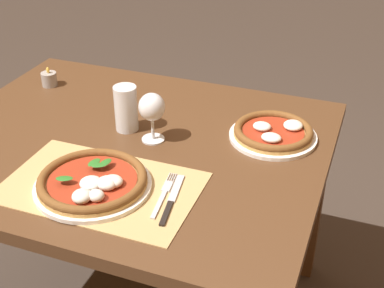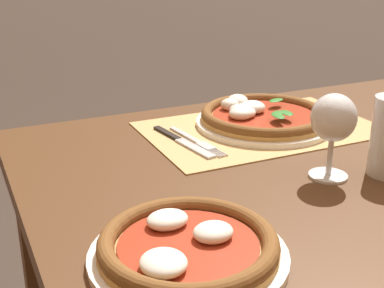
{
  "view_description": "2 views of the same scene",
  "coord_description": "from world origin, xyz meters",
  "px_view_note": "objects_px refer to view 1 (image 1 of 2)",
  "views": [
    {
      "loc": [
        0.68,
        -1.24,
        1.57
      ],
      "look_at": [
        0.22,
        -0.02,
        0.78
      ],
      "focal_mm": 50.0,
      "sensor_mm": 36.0,
      "label": 1
    },
    {
      "loc": [
        0.66,
        0.72,
        1.14
      ],
      "look_at": [
        0.28,
        -0.11,
        0.79
      ],
      "focal_mm": 50.0,
      "sensor_mm": 36.0,
      "label": 2
    }
  ],
  "objects_px": {
    "pint_glass": "(126,109)",
    "votive_candle": "(49,80)",
    "knife": "(172,199)",
    "wine_glass": "(152,109)",
    "pizza_far": "(273,133)",
    "fork": "(164,194)",
    "pizza_near": "(93,182)"
  },
  "relations": [
    {
      "from": "pizza_far",
      "to": "votive_candle",
      "type": "xyz_separation_m",
      "value": [
        -0.86,
        0.09,
        0.0
      ]
    },
    {
      "from": "pizza_near",
      "to": "fork",
      "type": "distance_m",
      "value": 0.19
    },
    {
      "from": "fork",
      "to": "knife",
      "type": "relative_size",
      "value": 0.93
    },
    {
      "from": "pizza_near",
      "to": "pint_glass",
      "type": "relative_size",
      "value": 2.14
    },
    {
      "from": "pint_glass",
      "to": "votive_candle",
      "type": "relative_size",
      "value": 2.01
    },
    {
      "from": "wine_glass",
      "to": "pint_glass",
      "type": "xyz_separation_m",
      "value": [
        -0.1,
        0.03,
        -0.04
      ]
    },
    {
      "from": "pizza_far",
      "to": "knife",
      "type": "xyz_separation_m",
      "value": [
        -0.17,
        -0.4,
        -0.01
      ]
    },
    {
      "from": "pizza_far",
      "to": "votive_candle",
      "type": "bearing_deg",
      "value": 174.05
    },
    {
      "from": "pizza_far",
      "to": "knife",
      "type": "relative_size",
      "value": 1.25
    },
    {
      "from": "fork",
      "to": "pizza_near",
      "type": "bearing_deg",
      "value": -168.14
    },
    {
      "from": "fork",
      "to": "votive_candle",
      "type": "height_order",
      "value": "votive_candle"
    },
    {
      "from": "wine_glass",
      "to": "fork",
      "type": "height_order",
      "value": "wine_glass"
    },
    {
      "from": "wine_glass",
      "to": "pint_glass",
      "type": "distance_m",
      "value": 0.12
    },
    {
      "from": "wine_glass",
      "to": "votive_candle",
      "type": "xyz_separation_m",
      "value": [
        -0.52,
        0.23,
        -0.08
      ]
    },
    {
      "from": "wine_glass",
      "to": "knife",
      "type": "distance_m",
      "value": 0.33
    },
    {
      "from": "pizza_far",
      "to": "pint_glass",
      "type": "height_order",
      "value": "pint_glass"
    },
    {
      "from": "pizza_far",
      "to": "wine_glass",
      "type": "relative_size",
      "value": 1.73
    },
    {
      "from": "knife",
      "to": "wine_glass",
      "type": "bearing_deg",
      "value": 122.93
    },
    {
      "from": "pint_glass",
      "to": "knife",
      "type": "relative_size",
      "value": 0.67
    },
    {
      "from": "pizza_near",
      "to": "votive_candle",
      "type": "relative_size",
      "value": 4.31
    },
    {
      "from": "knife",
      "to": "votive_candle",
      "type": "height_order",
      "value": "votive_candle"
    },
    {
      "from": "pint_glass",
      "to": "knife",
      "type": "height_order",
      "value": "pint_glass"
    },
    {
      "from": "wine_glass",
      "to": "pizza_near",
      "type": "bearing_deg",
      "value": -98.01
    },
    {
      "from": "pizza_near",
      "to": "fork",
      "type": "bearing_deg",
      "value": 11.86
    },
    {
      "from": "knife",
      "to": "votive_candle",
      "type": "relative_size",
      "value": 2.99
    },
    {
      "from": "wine_glass",
      "to": "votive_candle",
      "type": "height_order",
      "value": "wine_glass"
    },
    {
      "from": "pizza_near",
      "to": "pint_glass",
      "type": "xyz_separation_m",
      "value": [
        -0.06,
        0.32,
        0.05
      ]
    },
    {
      "from": "pint_glass",
      "to": "wine_glass",
      "type": "bearing_deg",
      "value": -18.04
    },
    {
      "from": "pizza_near",
      "to": "wine_glass",
      "type": "xyz_separation_m",
      "value": [
        0.04,
        0.29,
        0.08
      ]
    },
    {
      "from": "wine_glass",
      "to": "pint_glass",
      "type": "height_order",
      "value": "wine_glass"
    },
    {
      "from": "wine_glass",
      "to": "fork",
      "type": "xyz_separation_m",
      "value": [
        0.14,
        -0.25,
        -0.1
      ]
    },
    {
      "from": "pizza_near",
      "to": "pint_glass",
      "type": "bearing_deg",
      "value": 101.07
    }
  ]
}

